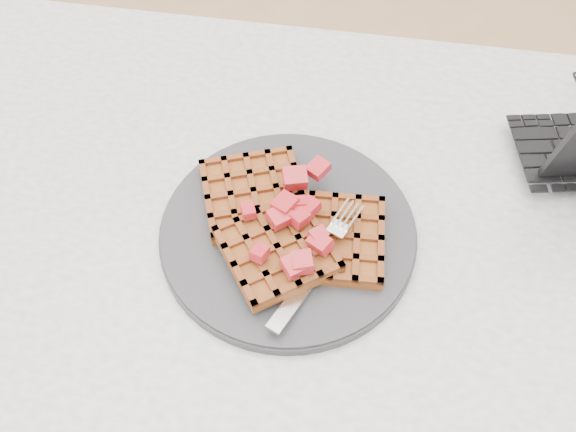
{
  "coord_description": "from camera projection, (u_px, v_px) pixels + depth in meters",
  "views": [
    {
      "loc": [
        -0.01,
        -0.35,
        1.35
      ],
      "look_at": [
        -0.08,
        0.04,
        0.79
      ],
      "focal_mm": 40.0,
      "sensor_mm": 36.0,
      "label": 1
    }
  ],
  "objects": [
    {
      "name": "waffles",
      "position": [
        288.0,
        226.0,
        0.7
      ],
      "size": [
        0.22,
        0.22,
        0.03
      ],
      "color": "brown",
      "rests_on": "plate"
    },
    {
      "name": "strawberry_pile",
      "position": [
        288.0,
        208.0,
        0.68
      ],
      "size": [
        0.15,
        0.15,
        0.02
      ],
      "primitive_type": null,
      "color": "#8D020D",
      "rests_on": "waffles"
    },
    {
      "name": "plate",
      "position": [
        288.0,
        232.0,
        0.71
      ],
      "size": [
        0.29,
        0.29,
        0.02
      ],
      "primitive_type": "cylinder",
      "color": "#252528",
      "rests_on": "table"
    },
    {
      "name": "table",
      "position": [
        345.0,
        322.0,
        0.79
      ],
      "size": [
        1.2,
        0.8,
        0.75
      ],
      "color": "beige",
      "rests_on": "ground"
    },
    {
      "name": "fork",
      "position": [
        322.0,
        261.0,
        0.67
      ],
      "size": [
        0.09,
        0.18,
        0.02
      ],
      "primitive_type": null,
      "rotation": [
        0.0,
        0.0,
        -0.4
      ],
      "color": "silver",
      "rests_on": "plate"
    }
  ]
}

